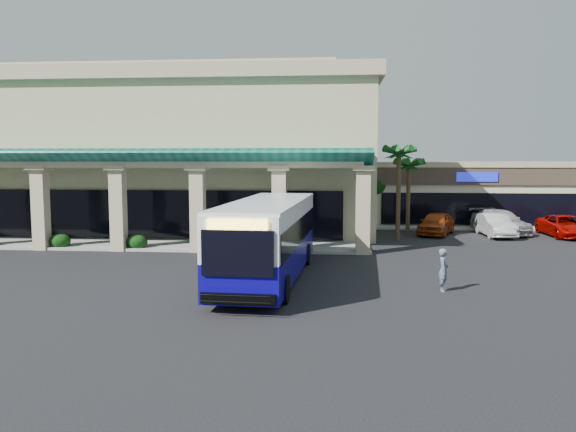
# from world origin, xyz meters

# --- Properties ---
(ground) EXTENTS (110.00, 110.00, 0.00)m
(ground) POSITION_xyz_m (0.00, 0.00, 0.00)
(ground) COLOR black
(main_building) EXTENTS (30.80, 14.80, 11.35)m
(main_building) POSITION_xyz_m (-8.00, 16.00, 5.67)
(main_building) COLOR tan
(main_building) RESTS_ON ground
(arcade) EXTENTS (30.00, 6.20, 5.70)m
(arcade) POSITION_xyz_m (-8.00, 6.80, 2.85)
(arcade) COLOR #106050
(arcade) RESTS_ON ground
(strip_mall) EXTENTS (22.50, 12.50, 4.90)m
(strip_mall) POSITION_xyz_m (18.00, 24.00, 2.45)
(strip_mall) COLOR beige
(strip_mall) RESTS_ON ground
(palm_0) EXTENTS (2.40, 2.40, 6.60)m
(palm_0) POSITION_xyz_m (8.50, 11.00, 3.30)
(palm_0) COLOR #134816
(palm_0) RESTS_ON ground
(palm_1) EXTENTS (2.40, 2.40, 5.80)m
(palm_1) POSITION_xyz_m (9.50, 14.00, 2.90)
(palm_1) COLOR #134816
(palm_1) RESTS_ON ground
(broadleaf_tree) EXTENTS (2.60, 2.60, 4.81)m
(broadleaf_tree) POSITION_xyz_m (7.50, 19.00, 2.41)
(broadleaf_tree) COLOR black
(broadleaf_tree) RESTS_ON ground
(transit_bus) EXTENTS (3.43, 12.11, 3.35)m
(transit_bus) POSITION_xyz_m (1.73, -1.64, 1.67)
(transit_bus) COLOR #0C0385
(transit_bus) RESTS_ON ground
(pedestrian) EXTENTS (0.52, 0.68, 1.66)m
(pedestrian) POSITION_xyz_m (8.71, -3.21, 0.83)
(pedestrian) COLOR slate
(pedestrian) RESTS_ON ground
(car_silver) EXTENTS (3.45, 4.94, 1.56)m
(car_silver) POSITION_xyz_m (11.36, 13.54, 0.78)
(car_silver) COLOR #A74213
(car_silver) RESTS_ON ground
(car_white) EXTENTS (1.78, 4.65, 1.51)m
(car_white) POSITION_xyz_m (15.08, 12.96, 0.76)
(car_white) COLOR #BEBEBE
(car_white) RESTS_ON ground
(car_red) EXTENTS (3.49, 5.92, 1.61)m
(car_red) POSITION_xyz_m (15.87, 14.66, 0.81)
(car_red) COLOR #B2B2B5
(car_red) RESTS_ON ground
(car_gray) EXTENTS (2.46, 5.16, 1.42)m
(car_gray) POSITION_xyz_m (19.64, 13.16, 0.71)
(car_gray) COLOR #AC0701
(car_gray) RESTS_ON ground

